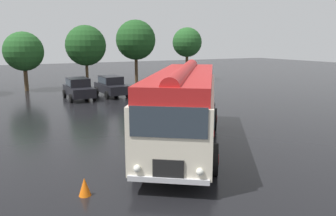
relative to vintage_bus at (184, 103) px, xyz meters
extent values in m
plane|color=black|center=(-0.19, 0.11, -1.89)|extent=(120.00, 120.00, 0.00)
cube|color=silver|center=(0.01, 0.01, -0.29)|extent=(7.81, 9.61, 2.10)
cube|color=red|center=(0.01, 0.01, 1.04)|extent=(7.53, 9.33, 0.56)
cylinder|color=red|center=(0.01, 0.01, 1.30)|extent=(5.97, 8.11, 0.60)
cube|color=#2D3842|center=(1.21, -0.47, 0.28)|extent=(4.64, 6.56, 0.84)
cube|color=#2D3842|center=(-0.85, 0.98, 0.28)|extent=(4.64, 6.56, 0.84)
cube|color=red|center=(1.15, -0.55, -0.26)|extent=(4.75, 6.72, 0.12)
cube|color=red|center=(-0.91, 0.90, -0.26)|extent=(4.75, 6.72, 0.12)
cube|color=#2D3842|center=(-2.88, -4.09, 0.38)|extent=(1.82, 1.30, 0.88)
cube|color=black|center=(-2.89, -4.09, -0.99)|extent=(0.77, 0.57, 0.56)
cube|color=silver|center=(-2.90, -4.11, -1.32)|extent=(2.00, 1.45, 0.16)
sphere|color=white|center=(-2.16, -4.62, -1.02)|extent=(0.22, 0.22, 0.22)
sphere|color=white|center=(-3.63, -3.58, -1.02)|extent=(0.22, 0.22, 0.22)
cylinder|color=black|center=(-0.72, -3.27, -1.34)|extent=(0.86, 1.06, 1.10)
cylinder|color=red|center=(-0.72, -3.27, -1.34)|extent=(0.48, 0.50, 0.39)
cylinder|color=black|center=(-2.84, -1.77, -1.34)|extent=(0.86, 1.06, 1.10)
cylinder|color=red|center=(-2.84, -1.77, -1.34)|extent=(0.48, 0.50, 0.39)
cylinder|color=black|center=(2.74, 1.63, -1.34)|extent=(0.86, 1.06, 1.10)
cylinder|color=red|center=(2.74, 1.63, -1.34)|extent=(0.48, 0.50, 0.39)
cylinder|color=black|center=(0.62, 3.13, -1.34)|extent=(0.86, 1.06, 1.10)
cylinder|color=red|center=(0.62, 3.13, -1.34)|extent=(0.48, 0.50, 0.39)
cube|color=black|center=(-1.42, 14.12, -1.22)|extent=(1.72, 4.21, 0.70)
cube|color=black|center=(-1.42, 14.27, -0.55)|extent=(1.51, 2.19, 0.64)
cube|color=#2D3842|center=(-0.66, 14.28, -0.55)|extent=(0.03, 1.93, 0.50)
cube|color=#2D3842|center=(-2.18, 14.27, -0.55)|extent=(0.03, 1.93, 0.50)
cylinder|color=black|center=(-0.53, 12.82, -1.57)|extent=(0.20, 0.64, 0.64)
cylinder|color=black|center=(-2.29, 12.82, -1.57)|extent=(0.20, 0.64, 0.64)
cylinder|color=black|center=(-0.54, 15.43, -1.57)|extent=(0.20, 0.64, 0.64)
cylinder|color=black|center=(-2.30, 15.42, -1.57)|extent=(0.20, 0.64, 0.64)
cube|color=black|center=(1.35, 14.36, -1.22)|extent=(1.88, 4.27, 0.70)
cube|color=black|center=(1.34, 14.51, -0.55)|extent=(1.59, 2.25, 0.64)
cube|color=#2D3842|center=(2.10, 14.54, -0.55)|extent=(0.11, 1.93, 0.50)
cube|color=#2D3842|center=(0.59, 14.48, -0.55)|extent=(0.11, 1.93, 0.50)
cylinder|color=black|center=(2.28, 13.09, -1.57)|extent=(0.23, 0.65, 0.64)
cylinder|color=black|center=(0.53, 13.02, -1.57)|extent=(0.23, 0.65, 0.64)
cylinder|color=black|center=(2.17, 15.70, -1.57)|extent=(0.23, 0.65, 0.64)
cylinder|color=black|center=(0.42, 15.62, -1.57)|extent=(0.23, 0.65, 0.64)
cylinder|color=#4C3823|center=(-4.73, 20.89, -0.75)|extent=(0.35, 0.35, 2.28)
sphere|color=#235623|center=(-4.73, 20.89, 1.72)|extent=(3.55, 3.55, 3.55)
sphere|color=#235623|center=(-4.61, 20.93, 2.07)|extent=(2.11, 2.11, 2.11)
cylinder|color=#4C3823|center=(0.79, 20.32, -0.57)|extent=(0.28, 0.28, 2.65)
sphere|color=#1E4C1E|center=(0.79, 20.32, 2.21)|extent=(3.89, 3.89, 3.89)
sphere|color=#1E4C1E|center=(0.71, 20.44, 1.96)|extent=(2.99, 2.99, 2.99)
cylinder|color=#4C3823|center=(6.35, 21.22, -0.35)|extent=(0.33, 0.33, 3.08)
sphere|color=#1E4C1E|center=(6.35, 21.22, 2.77)|extent=(4.21, 4.21, 4.21)
sphere|color=#1E4C1E|center=(6.45, 21.15, 2.97)|extent=(2.68, 2.68, 2.68)
cylinder|color=#4C3823|center=(12.76, 21.34, -0.32)|extent=(0.32, 0.32, 3.14)
sphere|color=#235623|center=(12.76, 21.34, 2.52)|extent=(3.38, 3.38, 3.38)
sphere|color=#235623|center=(13.06, 21.13, 2.39)|extent=(1.96, 1.96, 1.96)
cone|color=orange|center=(-4.98, -2.80, -1.62)|extent=(0.36, 0.36, 0.55)
camera|label=1|loc=(-6.92, -11.87, 2.55)|focal=35.00mm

